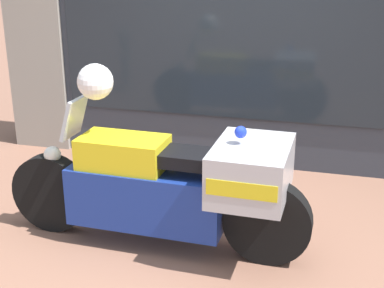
% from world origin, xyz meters
% --- Properties ---
extents(ground_plane, '(60.00, 60.00, 0.00)m').
position_xyz_m(ground_plane, '(0.00, 0.00, 0.00)').
color(ground_plane, '#8E604C').
extents(window_display, '(4.27, 0.30, 1.98)m').
position_xyz_m(window_display, '(0.28, 2.03, 0.47)').
color(window_display, slate).
rests_on(window_display, ground).
extents(paramedic_motorcycle, '(2.49, 0.78, 1.17)m').
position_xyz_m(paramedic_motorcycle, '(-0.11, -0.09, 0.55)').
color(paramedic_motorcycle, black).
rests_on(paramedic_motorcycle, ground).
extents(white_helmet, '(0.27, 0.27, 0.27)m').
position_xyz_m(white_helmet, '(-0.74, -0.07, 1.31)').
color(white_helmet, white).
rests_on(white_helmet, paramedic_motorcycle).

